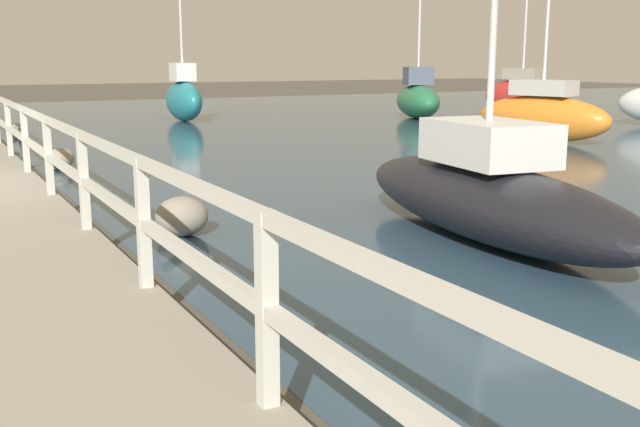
# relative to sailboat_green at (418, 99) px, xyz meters

# --- Properties ---
(railing) EXTENTS (0.10, 32.50, 1.10)m
(railing) POSITION_rel_sailboat_green_xyz_m (-15.44, -11.54, 0.34)
(railing) COLOR beige
(railing) RESTS_ON dock_walkway
(boulder_upstream) EXTENTS (0.47, 0.43, 0.36)m
(boulder_upstream) POSITION_rel_sailboat_green_xyz_m (-14.36, 0.29, -0.57)
(boulder_upstream) COLOR gray
(boulder_upstream) RESTS_ON ground
(boulder_far_strip) EXTENTS (0.68, 0.62, 0.51)m
(boulder_far_strip) POSITION_rel_sailboat_green_xyz_m (-14.15, -14.73, -0.49)
(boulder_far_strip) COLOR gray
(boulder_far_strip) RESTS_ON ground
(boulder_near_dock) EXTENTS (0.47, 0.42, 0.35)m
(boulder_near_dock) POSITION_rel_sailboat_green_xyz_m (-14.46, -0.61, -0.57)
(boulder_near_dock) COLOR #666056
(boulder_near_dock) RESTS_ON ground
(boulder_downstream) EXTENTS (0.56, 0.51, 0.42)m
(boulder_downstream) POSITION_rel_sailboat_green_xyz_m (-14.47, -7.65, -0.54)
(boulder_downstream) COLOR gray
(boulder_downstream) RESTS_ON ground
(sailboat_green) EXTENTS (2.79, 4.25, 7.53)m
(sailboat_green) POSITION_rel_sailboat_green_xyz_m (0.00, 0.00, 0.00)
(sailboat_green) COLOR #236B42
(sailboat_green) RESTS_ON water_surface
(sailboat_teal) EXTENTS (1.13, 3.07, 7.60)m
(sailboat_teal) POSITION_rel_sailboat_green_xyz_m (-8.37, 2.89, 0.11)
(sailboat_teal) COLOR #1E707A
(sailboat_teal) RESTS_ON water_surface
(sailboat_orange) EXTENTS (2.12, 4.17, 5.93)m
(sailboat_orange) POSITION_rel_sailboat_green_xyz_m (-1.89, -8.49, -0.02)
(sailboat_orange) COLOR orange
(sailboat_orange) RESTS_ON water_surface
(sailboat_black) EXTENTS (2.17, 5.73, 4.80)m
(sailboat_black) POSITION_rel_sailboat_green_xyz_m (-10.81, -16.64, -0.19)
(sailboat_black) COLOR black
(sailboat_black) RESTS_ON water_surface
(sailboat_red) EXTENTS (1.88, 3.52, 7.37)m
(sailboat_red) POSITION_rel_sailboat_green_xyz_m (4.45, -0.90, 0.09)
(sailboat_red) COLOR red
(sailboat_red) RESTS_ON water_surface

